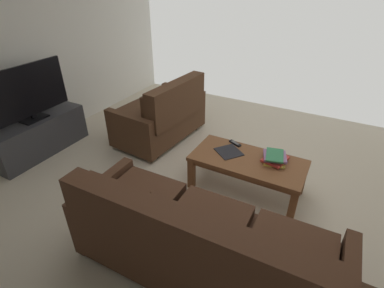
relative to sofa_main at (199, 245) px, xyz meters
name	(u,v)px	position (x,y,z in m)	size (l,w,h in m)	color
ground_plane	(234,196)	(0.11, -1.07, -0.39)	(5.98, 5.33, 0.01)	beige
wall_right	(27,46)	(3.10, -1.07, 0.92)	(0.12, 5.33, 2.61)	silver
sofa_main	(199,245)	(0.00, 0.00, 0.00)	(2.09, 0.83, 0.89)	black
loveseat_near	(163,115)	(1.52, -1.79, 0.00)	(0.89, 1.37, 0.91)	black
coffee_table	(248,164)	(0.05, -1.23, -0.03)	(1.21, 0.58, 0.42)	brown
tv_stand	(40,136)	(2.76, -0.67, -0.13)	(0.39, 1.27, 0.50)	#38383D
flat_tv	(26,93)	(2.76, -0.67, 0.48)	(0.20, 1.10, 0.70)	black
book_stack	(275,158)	(-0.21, -1.33, 0.08)	(0.29, 0.32, 0.09)	#E0CC4C
tv_remote	(235,143)	(0.29, -1.46, 0.05)	(0.16, 0.11, 0.02)	black
loose_magazine	(229,152)	(0.28, -1.26, 0.04)	(0.25, 0.26, 0.01)	black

